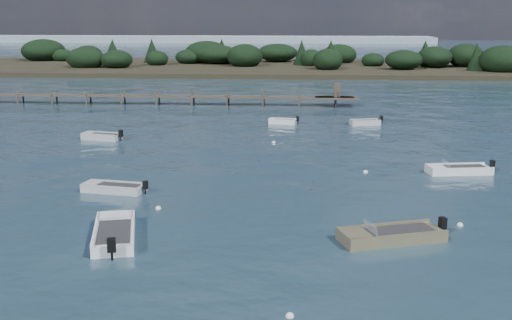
# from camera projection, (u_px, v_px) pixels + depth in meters

# --- Properties ---
(ground) EXTENTS (400.00, 400.00, 0.00)m
(ground) POSITION_uv_depth(u_px,v_px,m) (303.00, 94.00, 87.77)
(ground) COLOR #182C3A
(ground) RESTS_ON ground
(tender_far_white) EXTENTS (3.06, 1.60, 1.03)m
(tender_far_white) POSITION_uv_depth(u_px,v_px,m) (283.00, 122.00, 63.49)
(tender_far_white) COLOR white
(tender_far_white) RESTS_ON ground
(tender_far_grey_b) EXTENTS (3.29, 1.76, 1.10)m
(tender_far_grey_b) POSITION_uv_depth(u_px,v_px,m) (365.00, 123.00, 62.70)
(tender_far_grey_b) COLOR #AEB3B5
(tender_far_grey_b) RESTS_ON ground
(dinghy_mid_white_a) EXTENTS (5.40, 3.37, 1.25)m
(dinghy_mid_white_a) POSITION_uv_depth(u_px,v_px,m) (391.00, 237.00, 30.50)
(dinghy_mid_white_a) COLOR #746C4D
(dinghy_mid_white_a) RESTS_ON ground
(dinghy_near_olive) EXTENTS (3.07, 5.60, 1.34)m
(dinghy_near_olive) POSITION_uv_depth(u_px,v_px,m) (115.00, 235.00, 30.75)
(dinghy_near_olive) COLOR white
(dinghy_near_olive) RESTS_ON ground
(dinghy_mid_white_b) EXTENTS (4.69, 2.28, 1.14)m
(dinghy_mid_white_b) POSITION_uv_depth(u_px,v_px,m) (459.00, 171.00, 43.55)
(dinghy_mid_white_b) COLOR white
(dinghy_mid_white_b) RESTS_ON ground
(dinghy_mid_grey) EXTENTS (4.17, 2.07, 1.03)m
(dinghy_mid_grey) POSITION_uv_depth(u_px,v_px,m) (114.00, 189.00, 38.99)
(dinghy_mid_grey) COLOR #AEB3B5
(dinghy_mid_grey) RESTS_ON ground
(tender_far_grey) EXTENTS (3.79, 2.08, 1.20)m
(tender_far_grey) POSITION_uv_depth(u_px,v_px,m) (102.00, 138.00, 55.33)
(tender_far_grey) COLOR #AEB3B5
(tender_far_grey) RESTS_ON ground
(buoy_a) EXTENTS (0.32, 0.32, 0.32)m
(buoy_a) POSITION_uv_depth(u_px,v_px,m) (290.00, 317.00, 22.82)
(buoy_a) COLOR white
(buoy_a) RESTS_ON ground
(buoy_b) EXTENTS (0.32, 0.32, 0.32)m
(buoy_b) POSITION_uv_depth(u_px,v_px,m) (460.00, 225.00, 32.74)
(buoy_b) COLOR white
(buoy_b) RESTS_ON ground
(buoy_c) EXTENTS (0.32, 0.32, 0.32)m
(buoy_c) POSITION_uv_depth(u_px,v_px,m) (158.00, 209.00, 35.58)
(buoy_c) COLOR white
(buoy_c) RESTS_ON ground
(buoy_e) EXTENTS (0.32, 0.32, 0.32)m
(buoy_e) POSITION_uv_depth(u_px,v_px,m) (274.00, 143.00, 54.02)
(buoy_e) COLOR white
(buoy_e) RESTS_ON ground
(buoy_extra_a) EXTENTS (0.32, 0.32, 0.32)m
(buoy_extra_a) POSITION_uv_depth(u_px,v_px,m) (365.00, 172.00, 43.80)
(buoy_extra_a) COLOR white
(buoy_extra_a) RESTS_ON ground
(jetty) EXTENTS (64.50, 3.20, 3.40)m
(jetty) POSITION_uv_depth(u_px,v_px,m) (123.00, 96.00, 77.43)
(jetty) COLOR #493F35
(jetty) RESTS_ON ground
(far_headland) EXTENTS (190.00, 40.00, 5.80)m
(far_headland) POSITION_uv_depth(u_px,v_px,m) (432.00, 60.00, 124.47)
(far_headland) COLOR black
(far_headland) RESTS_ON ground
(distant_haze) EXTENTS (280.00, 20.00, 2.40)m
(distant_haze) POSITION_uv_depth(u_px,v_px,m) (81.00, 42.00, 259.58)
(distant_haze) COLOR #8698A6
(distant_haze) RESTS_ON ground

